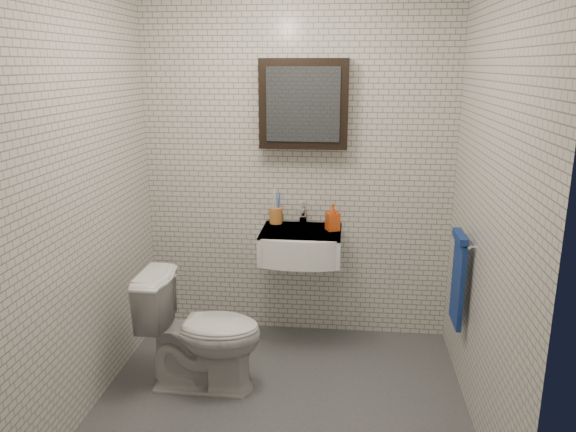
{
  "coord_description": "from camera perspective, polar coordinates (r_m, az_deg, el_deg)",
  "views": [
    {
      "loc": [
        0.36,
        -2.92,
        1.96
      ],
      "look_at": [
        -0.01,
        0.45,
        1.04
      ],
      "focal_mm": 35.0,
      "sensor_mm": 36.0,
      "label": 1
    }
  ],
  "objects": [
    {
      "name": "soap_bottle",
      "position": [
        3.87,
        4.57,
        -0.11
      ],
      "size": [
        0.11,
        0.11,
        0.19
      ],
      "primitive_type": "imported",
      "rotation": [
        0.0,
        0.0,
        0.38
      ],
      "color": "orange",
      "rests_on": "washbasin"
    },
    {
      "name": "faucet",
      "position": [
        4.01,
        1.54,
        0.08
      ],
      "size": [
        0.06,
        0.2,
        0.15
      ],
      "color": "silver",
      "rests_on": "washbasin"
    },
    {
      "name": "towel_rail",
      "position": [
        3.57,
        16.94,
        -5.8
      ],
      "size": [
        0.09,
        0.3,
        0.58
      ],
      "color": "silver",
      "rests_on": "room_shell"
    },
    {
      "name": "room_shell",
      "position": [
        2.99,
        -0.82,
        5.65
      ],
      "size": [
        2.22,
        2.02,
        2.51
      ],
      "color": "silver",
      "rests_on": "ground"
    },
    {
      "name": "ground",
      "position": [
        3.54,
        -0.72,
        -18.4
      ],
      "size": [
        2.2,
        2.0,
        0.01
      ],
      "primitive_type": "cube",
      "color": "#4A4C51",
      "rests_on": "ground"
    },
    {
      "name": "mirror_cabinet",
      "position": [
        3.87,
        1.62,
        11.31
      ],
      "size": [
        0.6,
        0.15,
        0.6
      ],
      "color": "black",
      "rests_on": "room_shell"
    },
    {
      "name": "washbasin",
      "position": [
        3.86,
        1.29,
        -2.99
      ],
      "size": [
        0.55,
        0.5,
        0.2
      ],
      "color": "white",
      "rests_on": "room_shell"
    },
    {
      "name": "toilet",
      "position": [
        3.56,
        -8.74,
        -11.47
      ],
      "size": [
        0.74,
        0.42,
        0.75
      ],
      "primitive_type": "imported",
      "rotation": [
        0.0,
        0.0,
        1.56
      ],
      "color": "white",
      "rests_on": "ground"
    },
    {
      "name": "toothbrush_cup",
      "position": [
        4.04,
        -1.23,
        0.14
      ],
      "size": [
        0.1,
        0.1,
        0.25
      ],
      "rotation": [
        0.0,
        0.0,
        -0.14
      ],
      "color": "#CB7932",
      "rests_on": "washbasin"
    }
  ]
}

